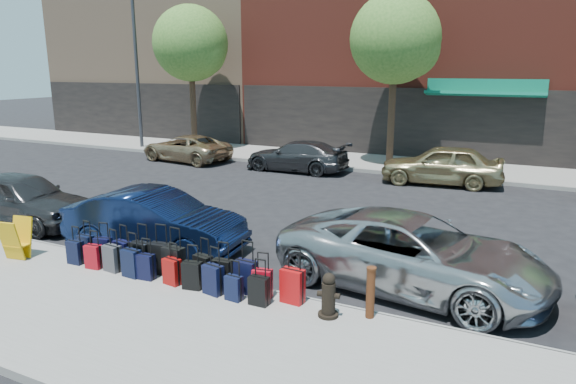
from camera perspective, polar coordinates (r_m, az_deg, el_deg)
The scene contains 39 objects.
ground at distance 14.73m, azimuth -0.48°, elevation -3.46°, with size 120.00×120.00×0.00m, color black.
sidewalk_near at distance 9.74m, azimuth -18.26°, elevation -13.05°, with size 60.00×4.00×0.15m, color gray.
sidewalk_far at distance 23.84m, azimuth 10.31°, elevation 3.16°, with size 60.00×4.00×0.15m, color gray.
curb_near at distance 11.12m, azimuth -10.97°, elevation -9.16°, with size 60.00×0.08×0.15m, color gray.
curb_far at distance 21.94m, azimuth 8.86°, elevation 2.31°, with size 60.00×0.08×0.15m, color gray.
building_left at distance 38.01m, azimuth -10.61°, elevation 18.97°, with size 15.00×12.12×16.00m.
tree_left at distance 27.39m, azimuth -10.53°, elevation 15.71°, with size 3.80×3.80×7.27m.
tree_center at distance 22.83m, azimuth 12.16°, elevation 16.08°, with size 3.80×3.80×7.27m.
streetlight at distance 28.67m, azimuth -16.19°, elevation 13.81°, with size 2.59×0.18×8.00m.
suitcase_front_0 at distance 12.45m, azimuth -21.49°, elevation -5.67°, with size 0.37×0.22×0.87m.
suitcase_front_1 at distance 12.09m, azimuth -19.81°, elevation -6.04°, with size 0.40×0.27×0.89m.
suitcase_front_2 at distance 11.65m, azimuth -17.89°, elevation -6.57°, with size 0.41×0.27×0.93m.
suitcase_front_3 at distance 11.28m, azimuth -15.94°, elevation -6.93°, with size 0.43×0.24×1.03m.
suitcase_front_4 at distance 11.06m, azimuth -13.97°, elevation -7.17°, with size 0.47×0.30×1.06m.
suitcase_front_5 at distance 10.75m, azimuth -12.55°, elevation -7.70°, with size 0.46×0.28×1.07m.
suitcase_front_6 at distance 10.46m, azimuth -9.40°, elevation -8.43°, with size 0.42×0.28×0.92m.
suitcase_front_7 at distance 10.19m, azimuth -7.28°, elevation -8.97°, with size 0.40×0.24×0.92m.
suitcase_front_8 at distance 9.91m, azimuth -4.70°, elevation -9.36°, with size 0.44×0.26×1.03m.
suitcase_front_9 at distance 9.73m, azimuth -2.88°, elevation -10.10°, with size 0.39×0.26×0.88m.
suitcase_front_10 at distance 9.50m, azimuth 0.50°, elevation -10.40°, with size 0.44×0.26×1.02m.
suitcase_back_0 at distance 12.21m, azimuth -22.54°, elevation -6.19°, with size 0.36×0.22×0.84m.
suitcase_back_1 at distance 11.80m, azimuth -20.79°, elevation -6.72°, with size 0.37×0.24×0.83m.
suitcase_back_2 at distance 11.50m, azimuth -18.93°, elevation -6.97°, with size 0.40×0.26×0.91m.
suitcase_back_3 at distance 11.09m, azimuth -16.99°, elevation -7.56°, with size 0.41×0.25×0.93m.
suitcase_back_4 at distance 10.89m, azimuth -15.52°, elevation -7.99°, with size 0.37×0.23×0.85m.
suitcase_back_5 at distance 10.52m, azimuth -12.75°, elevation -8.60°, with size 0.38×0.26×0.85m.
suitcase_back_6 at distance 10.23m, azimuth -10.58°, elevation -9.08°, with size 0.40×0.28×0.88m.
suitcase_back_7 at distance 9.94m, azimuth -8.31°, elevation -9.60°, with size 0.42×0.29×0.92m.
suitcase_back_8 at distance 9.67m, azimuth -6.04°, elevation -10.55°, with size 0.33×0.21×0.76m.
suitcase_back_9 at distance 9.45m, azimuth -3.24°, elevation -10.89°, with size 0.36×0.21×0.86m.
fire_hydrant at distance 9.01m, azimuth 4.53°, elevation -11.50°, with size 0.41×0.36×0.79m.
bollard at distance 9.01m, azimuth 9.16°, elevation -10.89°, with size 0.17×0.17×0.92m.
display_rack at distance 13.03m, azimuth -27.95°, elevation -4.66°, with size 0.59×0.64×0.92m.
car_near_0 at distance 16.25m, azimuth -27.51°, elevation -0.66°, with size 1.77×4.40×1.50m, color #303032.
car_near_1 at distance 12.81m, azimuth -14.55°, elevation -3.15°, with size 1.55×4.44×1.46m, color #0D1939.
car_near_2 at distance 10.58m, azimuth 13.66°, elevation -6.60°, with size 2.47×5.36×1.49m, color #B9BCC0.
car_far_0 at distance 24.84m, azimuth -11.25°, elevation 4.82°, with size 2.07×4.49×1.25m, color tan.
car_far_1 at distance 21.98m, azimuth 0.97°, elevation 4.02°, with size 1.82×4.48×1.30m, color #38373A.
car_far_2 at distance 20.26m, azimuth 16.69°, elevation 2.93°, with size 1.80×4.47×1.52m, color tan.
Camera 1 is at (6.29, -12.60, 4.35)m, focal length 32.00 mm.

